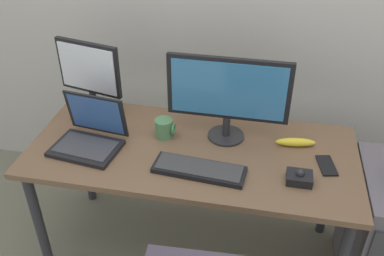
{
  "coord_description": "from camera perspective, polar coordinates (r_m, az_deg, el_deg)",
  "views": [
    {
      "loc": [
        0.32,
        -1.6,
        1.92
      ],
      "look_at": [
        0.0,
        0.0,
        0.83
      ],
      "focal_mm": 39.82,
      "sensor_mm": 36.0,
      "label": 1
    }
  ],
  "objects": [
    {
      "name": "ground_plane",
      "position": [
        2.52,
        -0.0,
        -15.84
      ],
      "size": [
        8.0,
        8.0,
        0.0
      ],
      "primitive_type": "plane",
      "color": "#6E6C59"
    },
    {
      "name": "desk",
      "position": [
        2.08,
        -0.0,
        -4.5
      ],
      "size": [
        1.56,
        0.69,
        0.71
      ],
      "color": "brown",
      "rests_on": "ground"
    },
    {
      "name": "monitor_main",
      "position": [
        1.99,
        4.85,
        4.65
      ],
      "size": [
        0.58,
        0.18,
        0.42
      ],
      "color": "#262628",
      "rests_on": "desk"
    },
    {
      "name": "monitor_side",
      "position": [
        2.22,
        -13.54,
        6.83
      ],
      "size": [
        0.35,
        0.18,
        0.42
      ],
      "color": "#262628",
      "rests_on": "desk"
    },
    {
      "name": "keyboard",
      "position": [
        1.89,
        0.95,
        -5.54
      ],
      "size": [
        0.42,
        0.17,
        0.03
      ],
      "color": "black",
      "rests_on": "desk"
    },
    {
      "name": "laptop",
      "position": [
        2.08,
        -13.55,
        -0.97
      ],
      "size": [
        0.34,
        0.3,
        0.24
      ],
      "color": "black",
      "rests_on": "desk"
    },
    {
      "name": "trackball_mouse",
      "position": [
        1.89,
        14.2,
        -6.43
      ],
      "size": [
        0.11,
        0.09,
        0.07
      ],
      "color": "black",
      "rests_on": "desk"
    },
    {
      "name": "coffee_mug",
      "position": [
        2.09,
        -3.71,
        -0.02
      ],
      "size": [
        0.1,
        0.09,
        0.09
      ],
      "color": "#4C8152",
      "rests_on": "desk"
    },
    {
      "name": "cell_phone",
      "position": [
        2.02,
        17.59,
        -4.81
      ],
      "size": [
        0.1,
        0.15,
        0.01
      ],
      "primitive_type": "cube",
      "rotation": [
        0.0,
        0.0,
        0.2
      ],
      "color": "black",
      "rests_on": "desk"
    },
    {
      "name": "banana",
      "position": [
        2.1,
        13.71,
        -1.87
      ],
      "size": [
        0.19,
        0.07,
        0.04
      ],
      "primitive_type": "ellipsoid",
      "rotation": [
        0.0,
        0.0,
        0.14
      ],
      "color": "yellow",
      "rests_on": "desk"
    }
  ]
}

